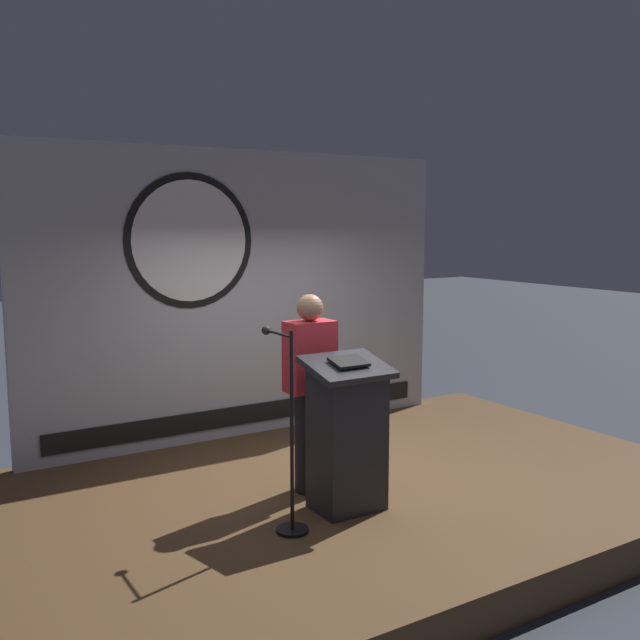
# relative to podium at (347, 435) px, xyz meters

# --- Properties ---
(ground_plane) EXTENTS (40.00, 40.00, 0.00)m
(ground_plane) POSITION_rel_podium_xyz_m (0.26, 0.43, -0.90)
(ground_plane) COLOR #383D47
(stage_platform) EXTENTS (6.40, 4.00, 0.30)m
(stage_platform) POSITION_rel_podium_xyz_m (0.26, 0.43, -0.75)
(stage_platform) COLOR brown
(stage_platform) RESTS_ON ground
(banner_display) EXTENTS (4.73, 0.12, 2.98)m
(banner_display) POSITION_rel_podium_xyz_m (0.24, 2.28, 0.90)
(banner_display) COLOR #B2B7C1
(banner_display) RESTS_ON stage_platform
(podium) EXTENTS (0.64, 0.50, 1.22)m
(podium) POSITION_rel_podium_xyz_m (0.00, 0.00, 0.00)
(podium) COLOR #26262B
(podium) RESTS_ON stage_platform
(speaker_person) EXTENTS (0.40, 0.26, 1.66)m
(speaker_person) POSITION_rel_podium_xyz_m (-0.05, 0.48, 0.25)
(speaker_person) COLOR black
(speaker_person) RESTS_ON stage_platform
(microphone_stand) EXTENTS (0.24, 0.54, 1.49)m
(microphone_stand) POSITION_rel_podium_xyz_m (-0.58, -0.10, -0.07)
(microphone_stand) COLOR black
(microphone_stand) RESTS_ON stage_platform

